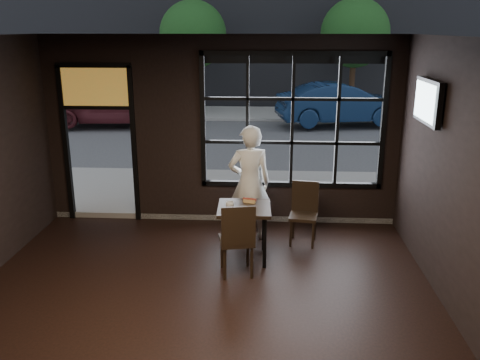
# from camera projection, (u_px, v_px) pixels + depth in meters

# --- Properties ---
(floor) EXTENTS (6.00, 7.00, 0.02)m
(floor) POSITION_uv_depth(u_px,v_px,m) (193.00, 334.00, 5.69)
(floor) COLOR black
(floor) RESTS_ON ground
(ceiling) EXTENTS (6.00, 7.00, 0.02)m
(ceiling) POSITION_uv_depth(u_px,v_px,m) (184.00, 37.00, 4.77)
(ceiling) COLOR black
(ceiling) RESTS_ON ground
(window_frame) EXTENTS (3.06, 0.12, 2.28)m
(window_frame) POSITION_uv_depth(u_px,v_px,m) (292.00, 121.00, 8.45)
(window_frame) COLOR black
(window_frame) RESTS_ON ground
(stained_transom) EXTENTS (1.20, 0.06, 0.70)m
(stained_transom) POSITION_uv_depth(u_px,v_px,m) (95.00, 87.00, 8.48)
(stained_transom) COLOR orange
(stained_transom) RESTS_ON ground
(street_asphalt) EXTENTS (60.00, 41.00, 0.04)m
(street_asphalt) POSITION_uv_depth(u_px,v_px,m) (255.00, 89.00, 28.64)
(street_asphalt) COLOR #545456
(street_asphalt) RESTS_ON ground
(cafe_table) EXTENTS (0.78, 0.78, 0.82)m
(cafe_table) POSITION_uv_depth(u_px,v_px,m) (244.00, 233.00, 7.44)
(cafe_table) COLOR black
(cafe_table) RESTS_ON floor
(chair_near) EXTENTS (0.54, 0.54, 1.06)m
(chair_near) POSITION_uv_depth(u_px,v_px,m) (236.00, 238.00, 6.96)
(chair_near) COLOR black
(chair_near) RESTS_ON floor
(chair_window) EXTENTS (0.49, 0.49, 0.98)m
(chair_window) POSITION_uv_depth(u_px,v_px,m) (304.00, 214.00, 7.95)
(chair_window) COLOR black
(chair_window) RESTS_ON floor
(man) EXTENTS (0.75, 0.56, 1.86)m
(man) POSITION_uv_depth(u_px,v_px,m) (249.00, 183.00, 8.03)
(man) COLOR silver
(man) RESTS_ON floor
(hotdog) EXTENTS (0.21, 0.13, 0.06)m
(hotdog) POSITION_uv_depth(u_px,v_px,m) (250.00, 201.00, 7.49)
(hotdog) COLOR tan
(hotdog) RESTS_ON cafe_table
(cup) EXTENTS (0.13, 0.13, 0.10)m
(cup) POSITION_uv_depth(u_px,v_px,m) (230.00, 205.00, 7.25)
(cup) COLOR silver
(cup) RESTS_ON cafe_table
(tv) EXTENTS (0.11, 1.01, 0.59)m
(tv) POSITION_uv_depth(u_px,v_px,m) (428.00, 101.00, 6.77)
(tv) COLOR black
(tv) RESTS_ON wall_right
(navy_car) EXTENTS (4.50, 2.31, 1.41)m
(navy_car) POSITION_uv_depth(u_px,v_px,m) (341.00, 104.00, 17.33)
(navy_car) COLOR #102444
(navy_car) RESTS_ON street_asphalt
(maroon_car) EXTENTS (4.64, 2.18, 1.53)m
(maroon_car) POSITION_uv_depth(u_px,v_px,m) (109.00, 102.00, 17.31)
(maroon_car) COLOR #591D23
(maroon_car) RESTS_ON street_asphalt
(tree_left) EXTENTS (2.52, 2.52, 4.31)m
(tree_left) POSITION_uv_depth(u_px,v_px,m) (193.00, 35.00, 19.13)
(tree_left) COLOR #332114
(tree_left) RESTS_ON street_asphalt
(tree_right) EXTENTS (2.57, 2.57, 4.39)m
(tree_right) POSITION_uv_depth(u_px,v_px,m) (355.00, 33.00, 19.04)
(tree_right) COLOR #332114
(tree_right) RESTS_ON street_asphalt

